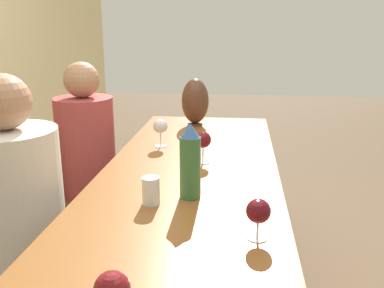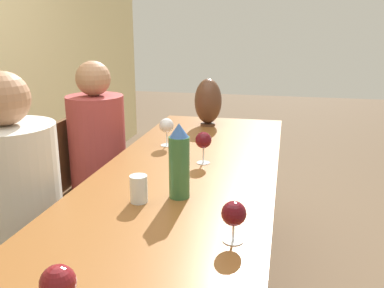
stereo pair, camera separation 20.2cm
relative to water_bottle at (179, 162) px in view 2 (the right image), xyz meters
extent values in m
cube|color=brown|center=(0.24, 0.04, -0.16)|extent=(2.43, 0.81, 0.04)
cylinder|color=brown|center=(1.35, -0.26, -0.55)|extent=(0.07, 0.07, 0.73)
cylinder|color=brown|center=(1.35, 0.34, -0.55)|extent=(0.07, 0.07, 0.73)
cylinder|color=#336638|center=(0.00, 0.00, -0.02)|extent=(0.08, 0.08, 0.24)
cone|color=#33599E|center=(0.00, 0.00, 0.12)|extent=(0.07, 0.07, 0.05)
cylinder|color=silver|center=(-0.08, 0.14, -0.09)|extent=(0.07, 0.07, 0.10)
cylinder|color=#4C2D1E|center=(1.21, 0.11, -0.14)|extent=(0.10, 0.10, 0.01)
ellipsoid|color=#4C2D1E|center=(1.21, 0.11, 0.02)|extent=(0.18, 0.18, 0.29)
cylinder|color=silver|center=(0.69, 0.24, -0.14)|extent=(0.07, 0.07, 0.00)
cylinder|color=silver|center=(0.69, 0.24, -0.10)|extent=(0.01, 0.01, 0.08)
sphere|color=silver|center=(0.69, 0.24, -0.03)|extent=(0.08, 0.08, 0.08)
cylinder|color=silver|center=(0.43, -0.01, -0.14)|extent=(0.07, 0.07, 0.00)
cylinder|color=silver|center=(0.43, -0.01, -0.10)|extent=(0.01, 0.01, 0.08)
sphere|color=#510C14|center=(0.43, -0.01, -0.03)|extent=(0.08, 0.08, 0.08)
sphere|color=maroon|center=(-0.78, 0.07, -0.03)|extent=(0.08, 0.08, 0.08)
cylinder|color=silver|center=(-0.30, -0.25, -0.14)|extent=(0.06, 0.06, 0.00)
cylinder|color=silver|center=(-0.30, -0.25, -0.11)|extent=(0.01, 0.01, 0.06)
sphere|color=#510C14|center=(-0.30, -0.25, -0.05)|extent=(0.08, 0.08, 0.08)
cube|color=brown|center=(-0.02, 0.71, -0.49)|extent=(0.44, 0.44, 0.04)
cylinder|color=brown|center=(0.17, 0.52, -0.71)|extent=(0.04, 0.04, 0.40)
cylinder|color=brown|center=(0.17, 0.90, -0.71)|extent=(0.04, 0.04, 0.40)
cube|color=brown|center=(0.80, 0.71, -0.49)|extent=(0.44, 0.44, 0.04)
cube|color=brown|center=(0.80, 0.91, -0.26)|extent=(0.40, 0.03, 0.43)
cylinder|color=brown|center=(0.61, 0.52, -0.71)|extent=(0.04, 0.04, 0.40)
cylinder|color=brown|center=(0.99, 0.52, -0.71)|extent=(0.04, 0.04, 0.40)
cylinder|color=brown|center=(0.61, 0.90, -0.71)|extent=(0.04, 0.04, 0.40)
cylinder|color=brown|center=(0.99, 0.90, -0.71)|extent=(0.04, 0.04, 0.40)
cylinder|color=beige|center=(-0.02, 0.71, -0.18)|extent=(0.39, 0.39, 0.59)
sphere|color=#9E7051|center=(-0.02, 0.71, 0.22)|extent=(0.22, 0.22, 0.22)
cube|color=#2D2D38|center=(0.80, 0.65, -0.69)|extent=(0.25, 0.19, 0.44)
cylinder|color=#993838|center=(0.80, 0.71, -0.19)|extent=(0.34, 0.34, 0.57)
sphere|color=#9E7051|center=(0.80, 0.71, 0.20)|extent=(0.20, 0.20, 0.20)
camera|label=1|loc=(-1.53, -0.18, 0.51)|focal=40.00mm
camera|label=2|loc=(-1.50, -0.38, 0.51)|focal=40.00mm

